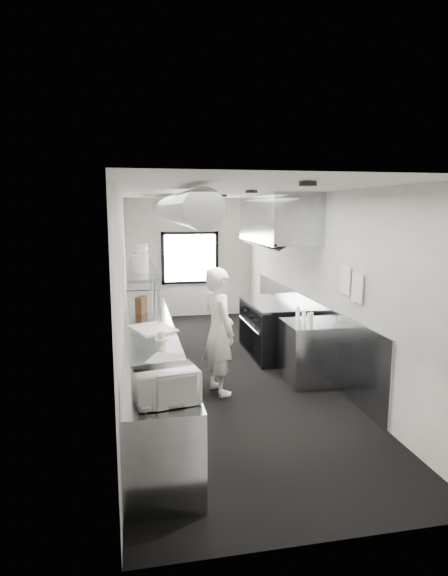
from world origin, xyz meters
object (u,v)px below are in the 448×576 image
squeeze_bottle_c (304,317)px  squeeze_bottle_d (298,314)px  deli_tub_b (145,377)px  plate_stack_c (140,257)px  bottle_station (307,352)px  deli_tub_a (139,376)px  plate_stack_b (141,260)px  line_cook (219,331)px  squeeze_bottle_e (298,313)px  prep_counter (150,357)px  small_plate (161,339)px  plate_stack_a (140,263)px  microwave (166,386)px  plate_stack_d (142,253)px  pass_shelf (142,269)px  far_work_table (143,306)px  cutting_board (153,328)px  knife_block (141,305)px  exhaust_hood (277,218)px  squeeze_bottle_b (311,319)px  range (272,328)px

squeeze_bottle_c → squeeze_bottle_d: size_ratio=1.02×
deli_tub_b → plate_stack_c: 3.83m
bottle_station → deli_tub_a: size_ratio=6.15×
bottle_station → deli_tub_b: deli_tub_b is taller
bottle_station → squeeze_bottle_c: 0.55m
plate_stack_b → squeeze_bottle_d: (2.27, -1.20, -0.73)m
line_cook → squeeze_bottle_e: (1.30, 0.41, 0.10)m
line_cook → prep_counter: bearing=53.4°
small_plate → plate_stack_a: bearing=97.4°
microwave → plate_stack_d: size_ratio=1.45×
squeeze_bottle_d → plate_stack_d: bearing=133.6°
pass_shelf → far_work_table: 2.45m
deli_tub_a → prep_counter: bearing=85.2°
cutting_board → plate_stack_b: size_ratio=2.21×
bottle_station → plate_stack_b: bearing=149.4°
prep_counter → deli_tub_b: 2.22m
pass_shelf → small_plate: size_ratio=17.71×
line_cook → plate_stack_d: bearing=3.4°
far_work_table → cutting_board: bearing=-89.3°
line_cook → deli_tub_a: (-1.12, -1.77, 0.07)m
knife_block → plate_stack_c: 0.96m
squeeze_bottle_e → microwave: bearing=-128.7°
prep_counter → squeeze_bottle_e: squeeze_bottle_e is taller
squeeze_bottle_c → squeeze_bottle_d: bearing=93.3°
microwave → exhaust_hood: bearing=49.5°
line_cook → squeeze_bottle_c: line_cook is taller
plate_stack_d → plate_stack_c: bearing=-94.0°
squeeze_bottle_b → squeeze_bottle_e: bearing=95.8°
prep_counter → bottle_station: 2.31m
exhaust_hood → squeeze_bottle_b: bearing=-88.8°
microwave → plate_stack_a: bearing=81.1°
bottle_station → range: bearing=94.6°
knife_block → plate_stack_a: 0.68m
plate_stack_a → small_plate: bearing=-82.6°
squeeze_bottle_e → line_cook: bearing=-162.4°
range → cutting_board: 2.56m
squeeze_bottle_c → squeeze_bottle_e: (0.01, 0.28, -0.00)m
far_work_table → squeeze_bottle_d: 4.35m
squeeze_bottle_c → squeeze_bottle_e: bearing=88.1°
plate_stack_c → squeeze_bottle_e: size_ratio=1.97×
pass_shelf → line_cook: 2.19m
line_cook → plate_stack_c: 2.35m
squeeze_bottle_d → squeeze_bottle_b: bearing=-79.8°
far_work_table → knife_block: bearing=-91.7°
deli_tub_a → plate_stack_d: (0.16, 4.47, 0.79)m
pass_shelf → bottle_station: (2.34, -1.70, -1.09)m
bottle_station → plate_stack_b: size_ratio=3.05×
deli_tub_b → squeeze_bottle_c: size_ratio=0.75×
squeeze_bottle_c → squeeze_bottle_d: 0.21m
prep_counter → plate_stack_a: bearing=95.0°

